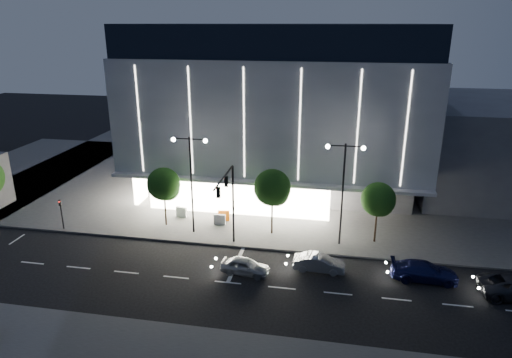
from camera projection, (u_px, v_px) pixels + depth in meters
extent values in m
plane|color=black|center=(207.00, 270.00, 35.29)|extent=(160.00, 160.00, 0.00)
cube|color=#474747|center=(300.00, 175.00, 56.73)|extent=(70.00, 40.00, 0.15)
cube|color=#4C4C51|center=(284.00, 160.00, 56.44)|extent=(28.00, 21.00, 4.00)
cube|color=gray|center=(283.00, 102.00, 52.13)|extent=(30.00, 25.00, 11.00)
cube|color=black|center=(285.00, 38.00, 49.85)|extent=(29.40, 24.50, 3.00)
cube|color=white|center=(237.00, 196.00, 44.58)|extent=(18.00, 0.40, 3.60)
cube|color=white|center=(154.00, 173.00, 51.35)|extent=(0.40, 10.00, 3.60)
cube|color=gray|center=(266.00, 181.00, 42.46)|extent=(30.00, 2.00, 0.30)
cube|color=white|center=(266.00, 125.00, 40.49)|extent=(24.00, 0.06, 10.00)
cube|color=#4C4C51|center=(487.00, 145.00, 51.55)|extent=(16.00, 20.00, 10.00)
cylinder|color=black|center=(233.00, 206.00, 38.44)|extent=(0.18, 0.18, 7.00)
cylinder|color=black|center=(224.00, 177.00, 34.60)|extent=(0.14, 5.80, 0.14)
cube|color=black|center=(226.00, 182.00, 35.44)|extent=(0.28, 0.18, 0.85)
cube|color=black|center=(218.00, 192.00, 33.21)|extent=(0.28, 0.18, 0.85)
sphere|color=#FF0C0C|center=(225.00, 178.00, 35.37)|extent=(0.14, 0.14, 0.14)
cylinder|color=black|center=(192.00, 187.00, 39.91)|extent=(0.16, 0.16, 9.00)
cylinder|color=black|center=(181.00, 139.00, 38.62)|extent=(1.40, 0.10, 0.10)
cylinder|color=black|center=(197.00, 139.00, 38.38)|extent=(1.40, 0.10, 0.10)
sphere|color=white|center=(174.00, 139.00, 38.77)|extent=(0.36, 0.36, 0.36)
sphere|color=white|center=(205.00, 141.00, 38.30)|extent=(0.36, 0.36, 0.36)
cylinder|color=black|center=(342.00, 196.00, 37.70)|extent=(0.16, 0.16, 9.00)
cylinder|color=black|center=(337.00, 146.00, 36.41)|extent=(1.40, 0.10, 0.10)
cylinder|color=black|center=(355.00, 146.00, 36.17)|extent=(1.40, 0.10, 0.10)
sphere|color=white|center=(328.00, 146.00, 36.56)|extent=(0.36, 0.36, 0.36)
sphere|color=white|center=(363.00, 148.00, 36.09)|extent=(0.36, 0.36, 0.36)
cylinder|color=black|center=(62.00, 215.00, 41.53)|extent=(0.12, 0.12, 3.00)
cube|color=black|center=(60.00, 203.00, 41.14)|extent=(0.22, 0.16, 0.55)
sphere|color=#FF0C0C|center=(59.00, 202.00, 40.99)|extent=(0.10, 0.10, 0.10)
cylinder|color=black|center=(165.00, 208.00, 42.20)|extent=(0.16, 0.16, 3.78)
sphere|color=black|center=(164.00, 184.00, 41.44)|extent=(3.02, 3.02, 3.02)
sphere|color=black|center=(168.00, 189.00, 41.75)|extent=(2.16, 2.16, 2.16)
sphere|color=black|center=(161.00, 188.00, 41.45)|extent=(1.94, 1.94, 1.94)
cylinder|color=black|center=(272.00, 214.00, 40.45)|extent=(0.16, 0.16, 4.06)
sphere|color=black|center=(272.00, 188.00, 39.64)|extent=(3.25, 3.25, 3.25)
sphere|color=black|center=(276.00, 193.00, 39.96)|extent=(2.32, 2.32, 2.32)
sphere|color=black|center=(269.00, 192.00, 39.66)|extent=(2.09, 2.09, 2.09)
cylinder|color=black|center=(376.00, 224.00, 38.99)|extent=(0.16, 0.16, 3.64)
sphere|color=black|center=(378.00, 199.00, 38.26)|extent=(2.91, 2.91, 2.91)
sphere|color=black|center=(381.00, 204.00, 38.57)|extent=(2.08, 2.08, 2.08)
sphere|color=black|center=(375.00, 203.00, 38.27)|extent=(1.87, 1.87, 1.87)
imported|color=#9A9DA1|center=(245.00, 266.00, 34.54)|extent=(3.94, 2.00, 1.29)
imported|color=#A1A5A9|center=(319.00, 263.00, 34.96)|extent=(3.98, 1.50, 1.30)
imported|color=#14184E|center=(424.00, 271.00, 33.70)|extent=(4.86, 1.99, 1.41)
cube|color=white|center=(182.00, 212.00, 44.37)|extent=(1.13, 0.48, 1.00)
cube|color=orange|center=(224.00, 216.00, 43.52)|extent=(1.12, 0.39, 1.00)
cube|color=silver|center=(220.00, 219.00, 42.66)|extent=(1.11, 0.32, 1.00)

